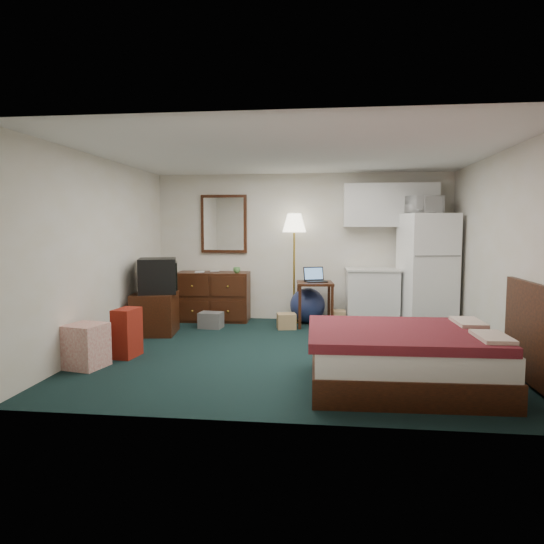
# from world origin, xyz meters

# --- Properties ---
(floor) EXTENTS (5.00, 4.50, 0.01)m
(floor) POSITION_xyz_m (0.00, 0.00, 0.00)
(floor) COLOR black
(floor) RESTS_ON ground
(ceiling) EXTENTS (5.00, 4.50, 0.01)m
(ceiling) POSITION_xyz_m (0.00, 0.00, 2.50)
(ceiling) COLOR beige
(ceiling) RESTS_ON walls
(walls) EXTENTS (5.01, 4.51, 2.50)m
(walls) POSITION_xyz_m (0.00, 0.00, 1.25)
(walls) COLOR beige
(walls) RESTS_ON floor
(mirror) EXTENTS (0.80, 0.06, 1.00)m
(mirror) POSITION_xyz_m (-1.35, 2.22, 1.65)
(mirror) COLOR white
(mirror) RESTS_ON walls
(upper_cabinets) EXTENTS (1.50, 0.35, 0.70)m
(upper_cabinets) POSITION_xyz_m (1.45, 2.08, 1.95)
(upper_cabinets) COLOR silver
(upper_cabinets) RESTS_ON walls
(headboard) EXTENTS (0.06, 1.56, 1.00)m
(headboard) POSITION_xyz_m (2.46, -1.22, 0.55)
(headboard) COLOR black
(headboard) RESTS_ON walls
(dresser) EXTENTS (1.24, 0.60, 0.83)m
(dresser) POSITION_xyz_m (-1.49, 1.98, 0.42)
(dresser) COLOR black
(dresser) RESTS_ON floor
(floor_lamp) EXTENTS (0.49, 0.49, 1.82)m
(floor_lamp) POSITION_xyz_m (-0.11, 2.00, 0.91)
(floor_lamp) COLOR gold
(floor_lamp) RESTS_ON floor
(desk) EXTENTS (0.62, 0.62, 0.72)m
(desk) POSITION_xyz_m (0.25, 1.70, 0.36)
(desk) COLOR black
(desk) RESTS_ON floor
(exercise_ball) EXTENTS (0.67, 0.67, 0.59)m
(exercise_ball) POSITION_xyz_m (0.12, 1.96, 0.29)
(exercise_ball) COLOR navy
(exercise_ball) RESTS_ON floor
(kitchen_counter) EXTENTS (0.83, 0.64, 0.90)m
(kitchen_counter) POSITION_xyz_m (1.17, 1.91, 0.45)
(kitchen_counter) COLOR silver
(kitchen_counter) RESTS_ON floor
(fridge) EXTENTS (0.88, 0.88, 1.81)m
(fridge) POSITION_xyz_m (1.99, 1.73, 0.90)
(fridge) COLOR white
(fridge) RESTS_ON floor
(bed) EXTENTS (1.85, 1.46, 0.58)m
(bed) POSITION_xyz_m (1.21, -1.22, 0.29)
(bed) COLOR #571217
(bed) RESTS_ON floor
(tv_stand) EXTENTS (0.70, 0.74, 0.61)m
(tv_stand) POSITION_xyz_m (-2.12, 0.86, 0.31)
(tv_stand) COLOR black
(tv_stand) RESTS_ON floor
(suitcase) EXTENTS (0.28, 0.40, 0.60)m
(suitcase) POSITION_xyz_m (-2.00, -0.44, 0.30)
(suitcase) COLOR #650802
(suitcase) RESTS_ON floor
(retail_box) EXTENTS (0.48, 0.48, 0.50)m
(retail_box) POSITION_xyz_m (-2.28, -0.93, 0.25)
(retail_box) COLOR #F2DDCE
(retail_box) RESTS_ON floor
(file_bin) EXTENTS (0.38, 0.30, 0.25)m
(file_bin) POSITION_xyz_m (-1.39, 1.36, 0.13)
(file_bin) COLOR slate
(file_bin) RESTS_ON floor
(cardboard_box_a) EXTENTS (0.33, 0.30, 0.24)m
(cardboard_box_a) POSITION_xyz_m (-0.19, 1.43, 0.12)
(cardboard_box_a) COLOR #927D57
(cardboard_box_a) RESTS_ON floor
(cardboard_box_b) EXTENTS (0.24, 0.28, 0.27)m
(cardboard_box_b) POSITION_xyz_m (0.62, 1.62, 0.14)
(cardboard_box_b) COLOR #927D57
(cardboard_box_b) RESTS_ON floor
(laptop) EXTENTS (0.41, 0.37, 0.23)m
(laptop) POSITION_xyz_m (0.26, 1.71, 0.83)
(laptop) COLOR black
(laptop) RESTS_ON desk
(crt_tv) EXTENTS (0.71, 0.74, 0.52)m
(crt_tv) POSITION_xyz_m (-2.09, 0.91, 0.87)
(crt_tv) COLOR black
(crt_tv) RESTS_ON tv_stand
(microwave) EXTENTS (0.57, 0.45, 0.34)m
(microwave) POSITION_xyz_m (1.93, 1.74, 1.97)
(microwave) COLOR white
(microwave) RESTS_ON fridge
(book_a) EXTENTS (0.16, 0.05, 0.22)m
(book_a) POSITION_xyz_m (-1.78, 1.89, 0.94)
(book_a) COLOR #927D57
(book_a) RESTS_ON dresser
(book_b) EXTENTS (0.15, 0.04, 0.20)m
(book_b) POSITION_xyz_m (-1.56, 2.07, 0.93)
(book_b) COLOR #927D57
(book_b) RESTS_ON dresser
(mug) EXTENTS (0.12, 0.10, 0.12)m
(mug) POSITION_xyz_m (-1.06, 1.88, 0.89)
(mug) COLOR #599C52
(mug) RESTS_ON dresser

